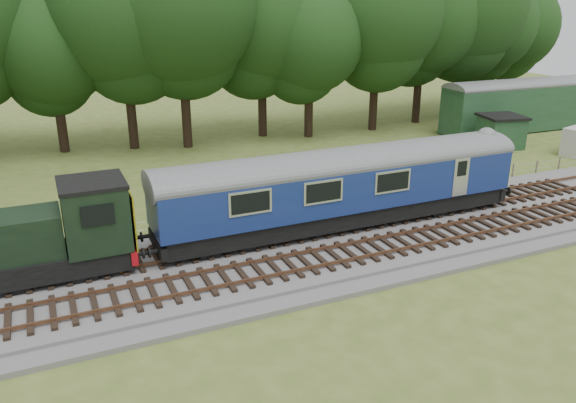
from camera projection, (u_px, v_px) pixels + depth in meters
name	position (u px, v px, depth m)	size (l,w,h in m)	color
ground	(318.00, 250.00, 25.34)	(120.00, 120.00, 0.00)	#455720
ballast	(318.00, 246.00, 25.28)	(70.00, 7.00, 0.35)	#4C4C4F
track_north	(305.00, 231.00, 26.40)	(67.20, 2.40, 0.21)	black
track_south	(335.00, 256.00, 23.82)	(67.20, 2.40, 0.21)	black
fence	(279.00, 217.00, 29.20)	(64.00, 0.12, 1.00)	#6B6054
tree_line	(191.00, 143.00, 44.23)	(70.00, 8.00, 18.00)	black
dmu_railcar	(343.00, 181.00, 26.43)	(18.05, 2.86, 3.88)	black
shunter_loco	(23.00, 242.00, 21.29)	(8.91, 2.60, 3.38)	black
worker	(123.00, 249.00, 22.32)	(0.69, 0.45, 1.89)	orange
parked_coach	(532.00, 102.00, 48.11)	(17.01, 3.40, 4.33)	#1A3B1F
shed	(501.00, 131.00, 42.67)	(3.59, 3.59, 2.45)	#1A3B1F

